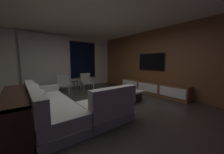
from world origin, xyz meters
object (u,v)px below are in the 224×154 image
book_stack_on_coffee_table (116,90)px  mounted_tv (151,62)px  sectional_couch (65,107)px  coffee_table (122,95)px  accent_chair_near_window (86,80)px  media_console (151,88)px  console_table_behind_couch (15,109)px  accent_chair_by_curtain (63,83)px  side_stool (75,83)px

book_stack_on_coffee_table → mounted_tv: size_ratio=0.19×
sectional_couch → book_stack_on_coffee_table: bearing=12.6°
coffee_table → accent_chair_near_window: 2.44m
sectional_couch → accent_chair_near_window: 3.32m
media_console → sectional_couch: bearing=-176.4°
book_stack_on_coffee_table → accent_chair_near_window: 2.33m
console_table_behind_couch → mounted_tv: bearing=3.6°
mounted_tv → accent_chair_by_curtain: bearing=143.8°
side_stool → media_console: bearing=-46.6°
sectional_couch → mounted_tv: size_ratio=2.00×
media_console → console_table_behind_couch: size_ratio=1.48×
accent_chair_near_window → side_stool: size_ratio=1.70×
accent_chair_near_window → mounted_tv: 3.18m
book_stack_on_coffee_table → media_console: media_console is taller
console_table_behind_couch → book_stack_on_coffee_table: bearing=5.9°
book_stack_on_coffee_table → media_console: 1.80m
book_stack_on_coffee_table → mounted_tv: 2.19m
accent_chair_by_curtain → side_stool: accent_chair_by_curtain is taller
coffee_table → accent_chair_by_curtain: size_ratio=1.49×
coffee_table → mounted_tv: 2.13m
accent_chair_near_window → coffee_table: bearing=-85.4°
book_stack_on_coffee_table → mounted_tv: mounted_tv is taller
coffee_table → side_stool: bearing=107.6°
sectional_couch → accent_chair_near_window: size_ratio=3.21×
side_stool → media_console: media_console is taller
accent_chair_near_window → accent_chair_by_curtain: same height
accent_chair_near_window → console_table_behind_couch: (-2.77, -2.62, -0.02)m
sectional_couch → coffee_table: 2.08m
coffee_table → side_stool: size_ratio=2.52×
sectional_couch → book_stack_on_coffee_table: 1.93m
sectional_couch → side_stool: (1.29, 2.74, 0.08)m
accent_chair_by_curtain → side_stool: (0.56, 0.03, -0.06)m
coffee_table → console_table_behind_couch: 2.98m
accent_chair_near_window → media_console: size_ratio=0.25×
accent_chair_by_curtain → mounted_tv: size_ratio=0.62×
sectional_couch → accent_chair_near_window: bearing=55.9°
accent_chair_by_curtain → media_console: (2.93, -2.48, -0.18)m
media_console → console_table_behind_couch: 4.58m
book_stack_on_coffee_table → mounted_tv: bearing=0.3°
book_stack_on_coffee_table → accent_chair_by_curtain: size_ratio=0.31×
accent_chair_by_curtain → console_table_behind_couch: accent_chair_by_curtain is taller
mounted_tv → sectional_couch: bearing=-173.6°
side_stool → console_table_behind_couch: console_table_behind_couch is taller
book_stack_on_coffee_table → coffee_table: bearing=-27.1°
coffee_table → accent_chair_by_curtain: 2.74m
accent_chair_near_window → accent_chair_by_curtain: bearing=-178.1°
coffee_table → side_stool: side_stool is taller
book_stack_on_coffee_table → side_stool: side_stool is taller
accent_chair_by_curtain → console_table_behind_couch: (-1.64, -2.58, -0.02)m
media_console → mounted_tv: bearing=47.5°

